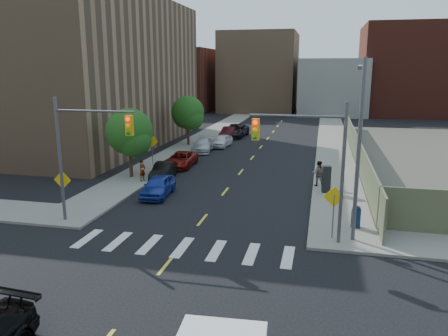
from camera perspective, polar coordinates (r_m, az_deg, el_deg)
The scene contains 28 objects.
ground at distance 18.29m, azimuth -9.79°, elevation -15.01°, with size 160.00×160.00×0.00m, color black.
sidewalk_nw at distance 58.71m, azimuth -1.39°, elevation 4.74°, with size 3.50×73.00×0.15m, color gray.
sidewalk_ne at distance 56.99m, azimuth 13.95°, elevation 4.11°, with size 3.50×73.00×0.15m, color gray.
fence_north at distance 43.57m, azimuth 16.73°, elevation 2.85°, with size 0.12×44.00×2.50m, color #656949.
building_nw at distance 53.10m, azimuth -20.08°, elevation 11.68°, with size 22.00×30.00×16.00m, color #8C6B4C.
bg_bldg_west at distance 89.52m, azimuth -5.91°, elevation 11.34°, with size 14.00×18.00×12.00m, color #592319.
bg_bldg_midwest at distance 87.73m, azimuth 4.69°, elevation 12.31°, with size 14.00×16.00×15.00m, color #8C6B4C.
bg_bldg_center at distance 84.93m, azimuth 14.01°, elevation 10.27°, with size 12.00×16.00×10.00m, color gray.
bg_bldg_east at distance 88.23m, azimuth 23.40°, elevation 11.64°, with size 18.00×18.00×16.00m, color #592319.
signal_nw at distance 24.59m, azimuth -17.83°, elevation 3.01°, with size 4.59×0.30×7.00m.
signal_ne at distance 21.23m, azimuth 11.29°, elevation 1.88°, with size 4.59×0.30×7.00m.
streetlight_ne at distance 22.06m, azimuth 17.21°, elevation 3.79°, with size 0.25×3.70×9.00m.
warn_sign_nw at distance 26.48m, azimuth -20.31°, elevation -2.11°, with size 1.06×0.06×2.83m.
warn_sign_ne at distance 22.34m, azimuth 14.16°, elevation -4.42°, with size 1.06×0.06×2.83m.
warn_sign_midwest at distance 38.20m, azimuth -9.36°, elevation 2.99°, with size 1.06×0.06×2.83m.
tree_west_near at distance 34.47m, azimuth -12.22°, elevation 4.29°, with size 3.66×3.64×5.52m.
tree_west_far at distance 48.37m, azimuth -4.74°, elevation 6.98°, with size 3.66×3.64×5.52m.
parked_car_blue at distance 29.87m, azimuth -8.62°, elevation -2.35°, with size 1.64×4.08×1.39m, color #1B3297.
parked_car_black at distance 34.46m, azimuth -7.90°, elevation -0.35°, with size 1.35×3.87×1.27m, color black.
parked_car_red at distance 38.39m, azimuth -5.67°, elevation 1.10°, with size 2.15×4.66×1.29m, color maroon.
parked_car_silver at distance 45.24m, azimuth -2.77°, elevation 3.01°, with size 1.89×4.66×1.35m, color #B3B6BB.
parked_car_white at distance 47.90m, azimuth -0.27°, elevation 3.58°, with size 1.60×3.97×1.35m, color silver.
parked_car_maroon at distance 53.43m, azimuth 0.63°, elevation 4.61°, with size 1.50×4.31×1.42m, color #380B10.
parked_car_grey at distance 54.93m, azimuth 1.45°, elevation 4.92°, with size 2.62×5.69×1.58m, color black.
mailbox at distance 24.51m, azimuth 16.85°, elevation -6.13°, with size 0.52×0.41×1.20m.
payphone at distance 30.65m, azimuth 13.22°, elevation -1.42°, with size 0.55×0.45×1.85m, color black.
pedestrian_west at distance 33.39m, azimuth -10.62°, elevation -0.34°, with size 0.58×0.38×1.60m, color gray.
pedestrian_east at distance 32.19m, azimuth 12.23°, elevation -0.69°, with size 0.89×0.70×1.84m, color gray.
Camera 1 is at (6.43, -14.84, 8.54)m, focal length 35.00 mm.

